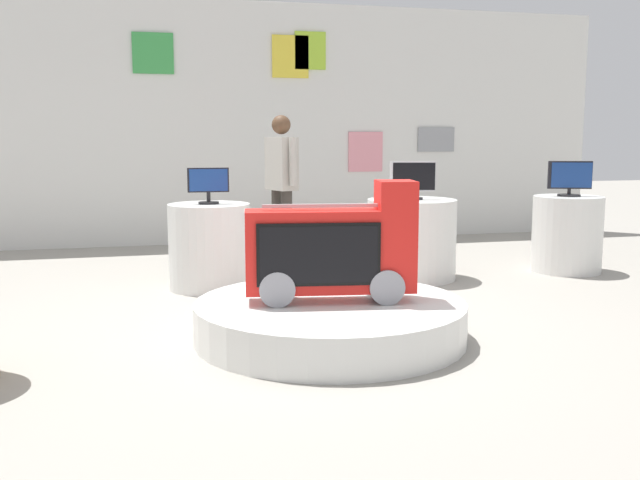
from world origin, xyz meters
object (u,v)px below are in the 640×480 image
display_pedestal_right_rear (210,246)px  tv_on_center_rear (413,179)px  novelty_firetruck_tv (333,253)px  tv_on_right_rear (208,184)px  shopper_browsing_near_truck (282,180)px  display_pedestal_left_rear (567,234)px  tv_on_left_rear (570,178)px  main_display_pedestal (330,320)px  display_pedestal_center_rear (411,239)px

display_pedestal_right_rear → tv_on_center_rear: bearing=-0.4°
novelty_firetruck_tv → tv_on_right_rear: 2.08m
novelty_firetruck_tv → shopper_browsing_near_truck: shopper_browsing_near_truck is taller
tv_on_right_rear → shopper_browsing_near_truck: 1.21m
display_pedestal_left_rear → tv_on_center_rear: tv_on_center_rear is taller
shopper_browsing_near_truck → tv_on_left_rear: bearing=-17.6°
display_pedestal_right_rear → tv_on_right_rear: (0.00, -0.00, 0.58)m
tv_on_left_rear → tv_on_right_rear: bearing=179.2°
main_display_pedestal → tv_on_center_rear: 2.49m
tv_on_left_rear → tv_on_right_rear: tv_on_left_rear is taller
display_pedestal_right_rear → tv_on_right_rear: size_ratio=2.09×
display_pedestal_center_rear → display_pedestal_right_rear: (-1.99, 0.01, 0.00)m
display_pedestal_right_rear → tv_on_right_rear: 0.58m
tv_on_center_rear → shopper_browsing_near_truck: shopper_browsing_near_truck is taller
novelty_firetruck_tv → tv_on_center_rear: tv_on_center_rear is taller
tv_on_center_rear → tv_on_left_rear: bearing=-1.3°
tv_on_right_rear → tv_on_center_rear: bearing=-0.3°
main_display_pedestal → tv_on_left_rear: bearing=31.5°
display_pedestal_right_rear → shopper_browsing_near_truck: size_ratio=0.49×
novelty_firetruck_tv → display_pedestal_center_rear: (1.32, 1.93, -0.22)m
novelty_firetruck_tv → tv_on_left_rear: size_ratio=2.77×
tv_on_center_rear → main_display_pedestal: bearing=-125.1°
display_pedestal_left_rear → display_pedestal_right_rear: same height
tv_on_center_rear → tv_on_right_rear: tv_on_center_rear is taller
novelty_firetruck_tv → tv_on_left_rear: (3.04, 1.89, 0.36)m
main_display_pedestal → display_pedestal_right_rear: size_ratio=2.39×
display_pedestal_center_rear → tv_on_center_rear: size_ratio=2.01×
main_display_pedestal → tv_on_right_rear: 2.20m
novelty_firetruck_tv → shopper_browsing_near_truck: 2.82m
tv_on_left_rear → display_pedestal_right_rear: 3.75m
display_pedestal_left_rear → display_pedestal_center_rear: same height
display_pedestal_right_rear → shopper_browsing_near_truck: shopper_browsing_near_truck is taller
main_display_pedestal → shopper_browsing_near_truck: (0.21, 2.78, 0.82)m
tv_on_right_rear → shopper_browsing_near_truck: shopper_browsing_near_truck is taller
display_pedestal_left_rear → display_pedestal_right_rear: bearing=179.2°
tv_on_left_rear → main_display_pedestal: bearing=-148.5°
main_display_pedestal → tv_on_right_rear: size_ratio=4.99×
main_display_pedestal → display_pedestal_center_rear: display_pedestal_center_rear is taller
display_pedestal_right_rear → shopper_browsing_near_truck: bearing=45.2°
tv_on_center_rear → tv_on_right_rear: bearing=179.7°
display_pedestal_right_rear → display_pedestal_center_rear: bearing=-0.3°
shopper_browsing_near_truck → novelty_firetruck_tv: bearing=-93.8°
tv_on_center_rear → shopper_browsing_near_truck: 1.43m
main_display_pedestal → tv_on_left_rear: size_ratio=4.38×
tv_on_right_rear → main_display_pedestal: bearing=-71.5°
tv_on_right_rear → tv_on_left_rear: bearing=-0.8°
display_pedestal_left_rear → tv_on_left_rear: tv_on_left_rear is taller
display_pedestal_right_rear → shopper_browsing_near_truck: (0.85, 0.86, 0.56)m
display_pedestal_right_rear → display_pedestal_left_rear: bearing=-0.8°
main_display_pedestal → display_pedestal_center_rear: bearing=55.0°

